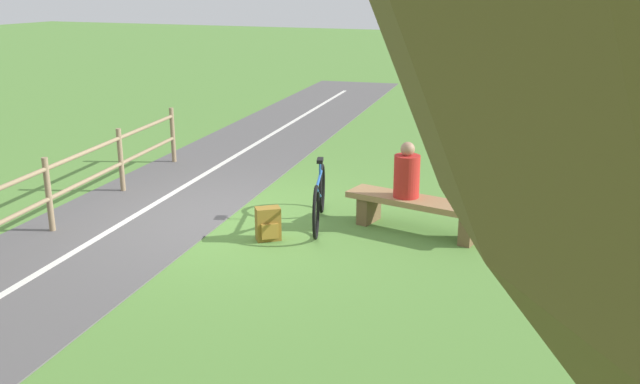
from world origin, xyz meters
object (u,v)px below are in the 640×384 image
bench (418,208)px  backpack (268,224)px  bicycle (319,198)px  person_seated (407,174)px

bench → backpack: size_ratio=4.64×
bench → bicycle: bicycle is taller
bicycle → backpack: 0.90m
backpack → bench: bearing=-148.5°
bench → backpack: 1.98m
bench → bicycle: size_ratio=1.17×
bicycle → backpack: bicycle is taller
bicycle → backpack: size_ratio=3.96×
person_seated → bicycle: (1.14, 0.26, -0.39)m
person_seated → bicycle: bearing=23.6°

